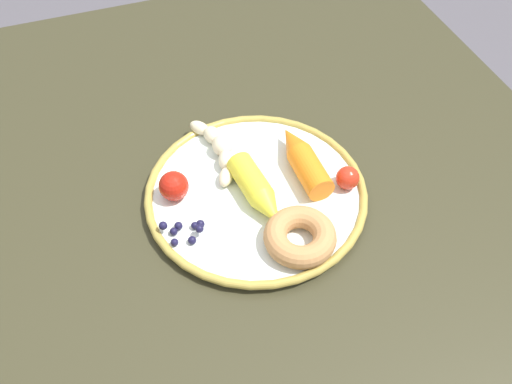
{
  "coord_description": "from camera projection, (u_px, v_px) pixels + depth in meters",
  "views": [
    {
      "loc": [
        0.44,
        -0.21,
        1.35
      ],
      "look_at": [
        -0.03,
        -0.04,
        0.75
      ],
      "focal_mm": 39.04,
      "sensor_mm": 36.0,
      "label": 1
    }
  ],
  "objects": [
    {
      "name": "carrot_orange",
      "position": [
        303.0,
        159.0,
        0.8
      ],
      "size": [
        0.13,
        0.04,
        0.04
      ],
      "color": "orange",
      "rests_on": "plate"
    },
    {
      "name": "tomato_mid",
      "position": [
        347.0,
        177.0,
        0.78
      ],
      "size": [
        0.03,
        0.03,
        0.03
      ],
      "primitive_type": "sphere",
      "color": "red",
      "rests_on": "plate"
    },
    {
      "name": "plate",
      "position": [
        256.0,
        193.0,
        0.79
      ],
      "size": [
        0.32,
        0.32,
        0.02
      ],
      "color": "silver",
      "rests_on": "dining_table"
    },
    {
      "name": "banana",
      "position": [
        219.0,
        148.0,
        0.82
      ],
      "size": [
        0.15,
        0.05,
        0.03
      ],
      "color": "beige",
      "rests_on": "plate"
    },
    {
      "name": "blueberry_pile",
      "position": [
        184.0,
        230.0,
        0.73
      ],
      "size": [
        0.04,
        0.06,
        0.02
      ],
      "color": "#191638",
      "rests_on": "plate"
    },
    {
      "name": "dining_table",
      "position": [
        286.0,
        240.0,
        0.85
      ],
      "size": [
        1.19,
        0.91,
        0.73
      ],
      "color": "#34311E",
      "rests_on": "ground_plane"
    },
    {
      "name": "tomato_near",
      "position": [
        174.0,
        186.0,
        0.77
      ],
      "size": [
        0.04,
        0.04,
        0.04
      ],
      "primitive_type": "sphere",
      "color": "red",
      "rests_on": "plate"
    },
    {
      "name": "donut",
      "position": [
        300.0,
        237.0,
        0.72
      ],
      "size": [
        0.13,
        0.13,
        0.03
      ],
      "primitive_type": "torus",
      "rotation": [
        0.0,
        0.0,
        0.69
      ],
      "color": "#BC834C",
      "rests_on": "plate"
    },
    {
      "name": "carrot_yellow",
      "position": [
        258.0,
        192.0,
        0.76
      ],
      "size": [
        0.13,
        0.05,
        0.04
      ],
      "color": "yellow",
      "rests_on": "plate"
    }
  ]
}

